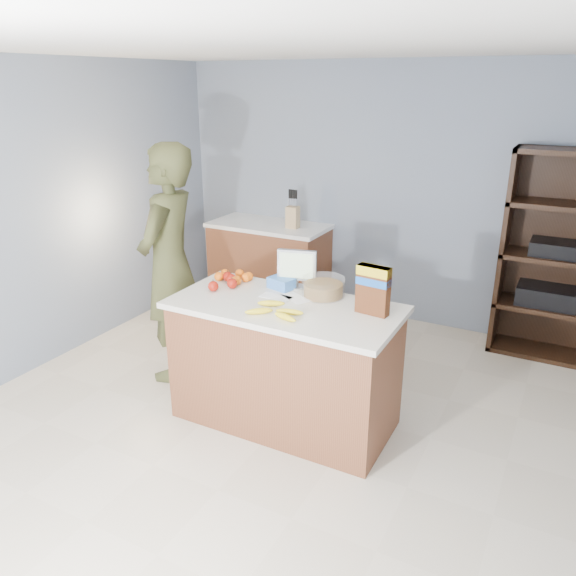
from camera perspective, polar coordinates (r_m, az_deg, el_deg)
The scene contains 15 objects.
floor at distance 3.97m, azimuth -2.44°, elevation -15.25°, with size 4.50×5.00×0.02m, color beige.
walls at distance 3.29m, azimuth -2.87°, elevation 8.77°, with size 4.52×5.02×2.51m.
counter_peninsula at distance 3.97m, azimuth -0.34°, elevation -8.15°, with size 1.56×0.76×0.90m.
back_cabinet at distance 6.03m, azimuth -1.89°, elevation 2.40°, with size 1.24×0.62×0.90m.
shelving_unit at distance 5.33m, azimuth 25.64°, elevation 2.56°, with size 0.90×0.40×1.80m.
person at distance 4.52m, azimuth -11.91°, elevation 2.32°, with size 0.69×0.45×1.89m, color #3E4020.
knife_block at distance 5.70m, azimuth 0.49°, elevation 7.28°, with size 0.12×0.10×0.31m.
envelopes at distance 3.88m, azimuth -0.24°, elevation -0.95°, with size 0.36×0.20×0.00m.
bananas at distance 3.61m, azimuth -1.22°, elevation -2.32°, with size 0.38×0.29×0.04m.
apples at distance 4.11m, azimuth -6.31°, elevation 0.69°, with size 0.19×0.30×0.08m.
oranges at distance 4.20m, azimuth -5.45°, elevation 1.14°, with size 0.27×0.22×0.07m.
blue_carton at distance 4.03m, azimuth -0.69°, elevation 0.49°, with size 0.18×0.12×0.08m, color blue.
salad_bowl at distance 3.90m, azimuth 3.61°, elevation 0.00°, with size 0.30×0.30×0.13m.
tv at distance 4.01m, azimuth 0.90°, elevation 2.18°, with size 0.28×0.12×0.28m.
cereal_box at distance 3.59m, azimuth 8.66°, elevation 0.16°, with size 0.22×0.10×0.32m.
Camera 1 is at (1.65, -2.78, 2.32)m, focal length 35.00 mm.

